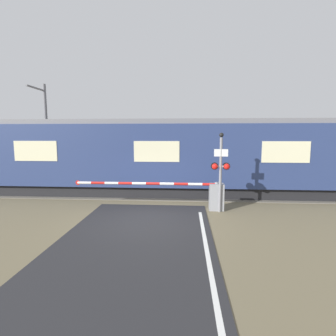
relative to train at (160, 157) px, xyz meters
name	(u,v)px	position (x,y,z in m)	size (l,w,h in m)	color
ground_plane	(146,219)	(-0.09, -4.38, -2.01)	(80.00, 80.00, 0.00)	#6B6047
track_bed	(158,193)	(-0.09, 0.00, -1.98)	(36.00, 3.20, 0.13)	#666056
train	(160,157)	(0.00, 0.00, 0.00)	(21.74, 2.89, 3.92)	black
crossing_barrier	(202,194)	(2.10, -2.93, -1.33)	(6.36, 0.44, 1.20)	gray
signal_post	(221,167)	(2.80, -3.20, -0.16)	(0.77, 0.26, 3.24)	gray
catenary_pole	(46,133)	(-7.25, 1.97, 1.25)	(0.20, 1.90, 6.23)	slate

